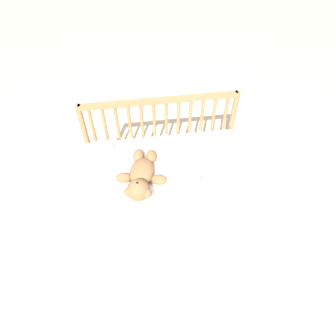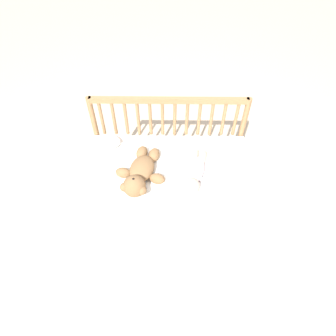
{
  "view_description": "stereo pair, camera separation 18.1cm",
  "coord_description": "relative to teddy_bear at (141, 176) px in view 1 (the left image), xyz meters",
  "views": [
    {
      "loc": [
        -0.17,
        -1.18,
        1.88
      ],
      "look_at": [
        0.0,
        0.0,
        0.52
      ],
      "focal_mm": 32.0,
      "sensor_mm": 36.0,
      "label": 1
    },
    {
      "loc": [
        0.01,
        -1.19,
        1.88
      ],
      "look_at": [
        0.0,
        0.0,
        0.52
      ],
      "focal_mm": 32.0,
      "sensor_mm": 36.0,
      "label": 2
    }
  ],
  "objects": [
    {
      "name": "ground_plane",
      "position": [
        0.17,
        0.03,
        -0.51
      ],
      "size": [
        12.0,
        12.0,
        0.0
      ],
      "primitive_type": "plane",
      "color": "#C6B293"
    },
    {
      "name": "crib_mattress",
      "position": [
        0.17,
        0.03,
        -0.28
      ],
      "size": [
        1.05,
        0.71,
        0.46
      ],
      "color": "white",
      "rests_on": "ground_plane"
    },
    {
      "name": "crib_rail",
      "position": [
        0.17,
        0.41,
        0.03
      ],
      "size": [
        1.05,
        0.04,
        0.76
      ],
      "color": "#997047",
      "rests_on": "ground_plane"
    },
    {
      "name": "blanket",
      "position": [
        0.18,
        0.04,
        -0.05
      ],
      "size": [
        0.85,
        0.54,
        0.01
      ],
      "color": "white",
      "rests_on": "crib_mattress"
    },
    {
      "name": "teddy_bear",
      "position": [
        0.0,
        0.0,
        0.0
      ],
      "size": [
        0.32,
        0.42,
        0.13
      ],
      "color": "olive",
      "rests_on": "crib_mattress"
    },
    {
      "name": "baby",
      "position": [
        0.33,
        0.02,
        -0.01
      ],
      "size": [
        0.33,
        0.4,
        0.1
      ],
      "color": "white",
      "rests_on": "crib_mattress"
    },
    {
      "name": "small_pillow",
      "position": [
        -0.25,
        0.29,
        -0.02
      ],
      "size": [
        0.19,
        0.14,
        0.06
      ],
      "color": "white",
      "rests_on": "crib_mattress"
    }
  ]
}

